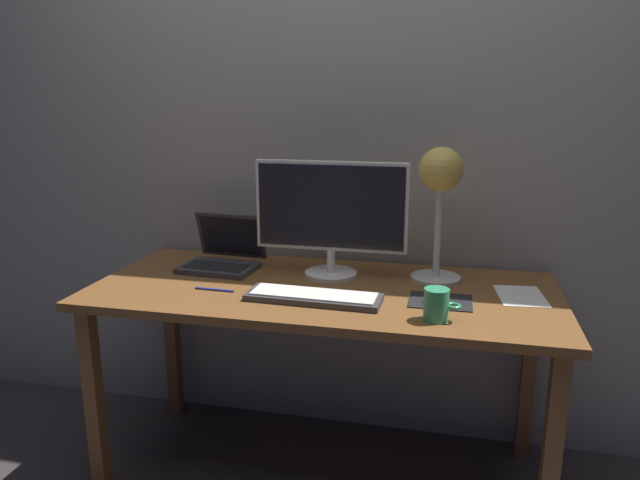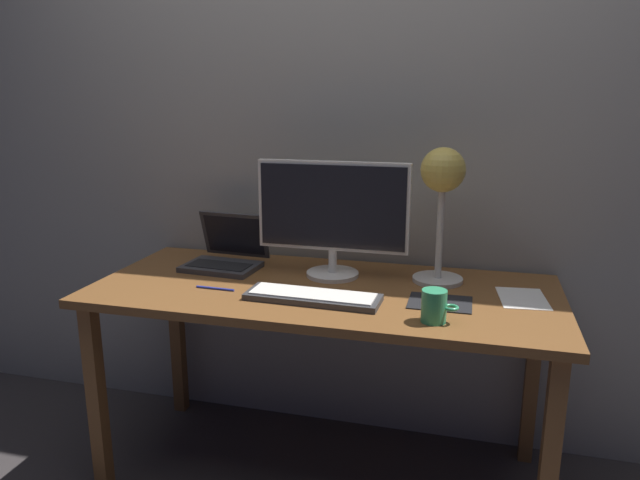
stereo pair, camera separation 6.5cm
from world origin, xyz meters
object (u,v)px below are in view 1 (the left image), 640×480
(pen, at_px, (214,290))
(keyboard_main, at_px, (313,297))
(monitor, at_px, (331,213))
(mouse, at_px, (434,297))
(desk_lamp, at_px, (440,184))
(laptop, at_px, (224,252))
(coffee_mug, at_px, (437,305))

(pen, bearing_deg, keyboard_main, -2.75)
(keyboard_main, bearing_deg, pen, 177.25)
(monitor, bearing_deg, keyboard_main, -91.20)
(mouse, bearing_deg, monitor, 151.13)
(mouse, bearing_deg, desk_lamp, 91.03)
(monitor, height_order, keyboard_main, monitor)
(desk_lamp, relative_size, pen, 3.40)
(pen, bearing_deg, monitor, 35.47)
(keyboard_main, height_order, pen, keyboard_main)
(monitor, bearing_deg, laptop, 176.29)
(monitor, relative_size, coffee_mug, 5.04)
(keyboard_main, distance_m, laptop, 0.52)
(mouse, bearing_deg, laptop, 163.62)
(desk_lamp, distance_m, mouse, 0.41)
(keyboard_main, relative_size, desk_lamp, 0.93)
(desk_lamp, xyz_separation_m, mouse, (0.00, -0.24, -0.33))
(coffee_mug, bearing_deg, desk_lamp, 92.31)
(monitor, relative_size, pen, 3.94)
(monitor, distance_m, keyboard_main, 0.35)
(monitor, bearing_deg, coffee_mug, -42.28)
(laptop, relative_size, mouse, 3.07)
(keyboard_main, xyz_separation_m, mouse, (0.39, 0.06, 0.01))
(desk_lamp, bearing_deg, coffee_mug, -87.69)
(coffee_mug, bearing_deg, keyboard_main, 167.52)
(monitor, height_order, pen, monitor)
(laptop, distance_m, pen, 0.29)
(laptop, xyz_separation_m, desk_lamp, (0.80, 0.01, 0.29))
(laptop, distance_m, mouse, 0.84)
(mouse, distance_m, pen, 0.74)
(laptop, height_order, coffee_mug, laptop)
(keyboard_main, relative_size, pen, 3.17)
(keyboard_main, xyz_separation_m, coffee_mug, (0.40, -0.09, 0.04))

